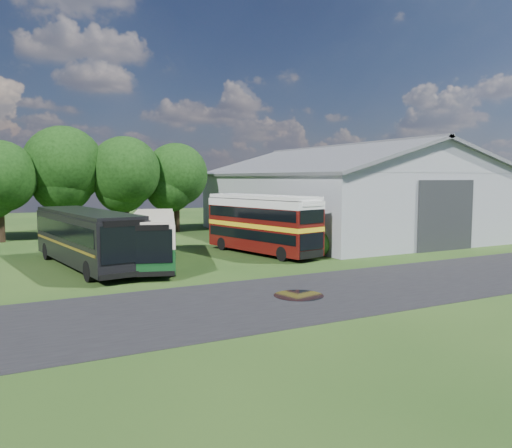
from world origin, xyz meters
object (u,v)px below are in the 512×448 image
storage_shed (342,189)px  bus_maroon_double (262,225)px  bus_green_single (153,238)px  bus_dark_single (86,237)px

storage_shed → bus_maroon_double: (-12.25, -7.49, -2.18)m
bus_green_single → bus_dark_single: bearing=-174.8°
storage_shed → bus_green_single: (-19.94, -8.22, -2.57)m
storage_shed → bus_green_single: storage_shed is taller
bus_green_single → bus_maroon_double: (7.69, 0.73, 0.40)m
storage_shed → bus_dark_single: 24.90m
bus_maroon_double → storage_shed: bearing=18.4°
bus_green_single → bus_dark_single: 3.78m
bus_maroon_double → bus_dark_single: bus_maroon_double is taller
storage_shed → bus_dark_single: storage_shed is taller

